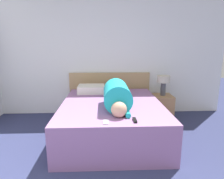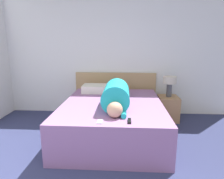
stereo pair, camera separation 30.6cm
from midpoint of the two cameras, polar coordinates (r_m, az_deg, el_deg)
The scene contains 9 objects.
wall_back at distance 4.31m, azimuth -5.99°, elevation 10.14°, with size 5.41×0.06×2.60m.
bed at distance 3.36m, azimuth -2.74°, elevation -8.37°, with size 1.60×2.00×0.57m.
headboard at distance 4.35m, azimuth -2.69°, elevation -1.10°, with size 1.72×0.04×0.90m.
nightstand at distance 4.21m, azimuth 12.10°, elevation -4.83°, with size 0.39×0.43×0.48m.
table_lamp at distance 4.08m, azimuth 12.45°, elevation 2.27°, with size 0.26×0.26×0.40m.
person_lying at distance 3.10m, azimuth -1.57°, elevation -1.43°, with size 0.39×1.66×0.39m.
pillow_near_headboard at distance 3.94m, azimuth -8.15°, elevation 0.13°, with size 0.51×0.38×0.14m.
tv_remote at distance 2.49m, azimuth 3.03°, elevation -8.79°, with size 0.04×0.15×0.02m.
cell_phone at distance 2.46m, azimuth -5.42°, elevation -9.30°, with size 0.06×0.13×0.01m.
Camera 1 is at (0.11, -0.75, 1.50)m, focal length 32.00 mm.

